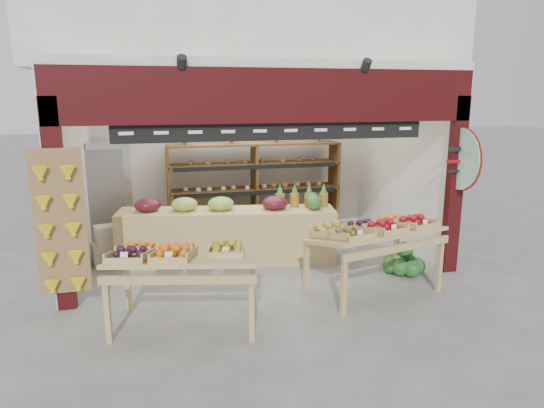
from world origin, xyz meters
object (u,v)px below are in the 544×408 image
(cardboard_stack, at_px, (121,247))
(display_table_left, at_px, (174,257))
(refrigerator, at_px, (109,193))
(mid_counter, at_px, (227,233))
(watermelon_pile, at_px, (403,263))
(back_shelving, at_px, (255,172))
(display_table_right, at_px, (375,231))

(cardboard_stack, distance_m, display_table_left, 2.70)
(refrigerator, relative_size, display_table_left, 1.01)
(mid_counter, relative_size, display_table_left, 1.90)
(refrigerator, relative_size, mid_counter, 0.53)
(cardboard_stack, bearing_deg, watermelon_pile, -21.41)
(mid_counter, bearing_deg, refrigerator, 140.30)
(back_shelving, height_order, cardboard_stack, back_shelving)
(mid_counter, height_order, display_table_left, mid_counter)
(refrigerator, distance_m, display_table_left, 3.77)
(refrigerator, bearing_deg, back_shelving, -11.39)
(refrigerator, distance_m, watermelon_pile, 5.28)
(back_shelving, bearing_deg, refrigerator, 179.78)
(display_table_left, bearing_deg, watermelon_pile, 14.17)
(refrigerator, xyz_separation_m, display_table_right, (3.65, -3.31, -0.07))
(cardboard_stack, xyz_separation_m, display_table_left, (0.76, -2.52, 0.60))
(watermelon_pile, bearing_deg, cardboard_stack, 158.59)
(cardboard_stack, relative_size, display_table_left, 0.55)
(display_table_left, height_order, display_table_right, display_table_right)
(refrigerator, bearing_deg, watermelon_pile, -43.13)
(back_shelving, xyz_separation_m, refrigerator, (-2.71, 0.01, -0.27))
(back_shelving, height_order, display_table_right, back_shelving)
(mid_counter, distance_m, display_table_right, 2.49)
(refrigerator, distance_m, display_table_right, 4.93)
(back_shelving, relative_size, refrigerator, 1.78)
(back_shelving, xyz_separation_m, watermelon_pile, (1.72, -2.75, -1.04))
(mid_counter, bearing_deg, display_table_right, -44.73)
(display_table_right, bearing_deg, mid_counter, 135.27)
(refrigerator, relative_size, display_table_right, 0.97)
(refrigerator, height_order, display_table_right, refrigerator)
(cardboard_stack, xyz_separation_m, display_table_right, (3.43, -2.20, 0.63))
(mid_counter, xyz_separation_m, display_table_right, (1.75, -1.73, 0.39))
(back_shelving, bearing_deg, watermelon_pile, -57.94)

